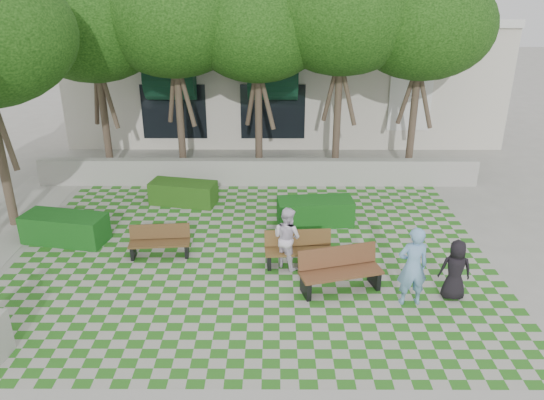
{
  "coord_description": "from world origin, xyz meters",
  "views": [
    {
      "loc": [
        0.55,
        -10.91,
        6.65
      ],
      "look_at": [
        0.5,
        1.5,
        1.4
      ],
      "focal_mm": 35.0,
      "sensor_mm": 36.0,
      "label": 1
    }
  ],
  "objects_px": {
    "hedge_midleft": "(183,193)",
    "person_blue": "(413,266)",
    "hedge_west": "(65,228)",
    "person_dark": "(455,270)",
    "bench_west": "(160,242)",
    "hedge_midright": "(315,212)",
    "bench_mid": "(298,249)",
    "person_white": "(287,237)",
    "bench_east": "(340,271)"
  },
  "relations": [
    {
      "from": "hedge_midright",
      "to": "hedge_west",
      "type": "height_order",
      "value": "hedge_west"
    },
    {
      "from": "bench_east",
      "to": "hedge_midleft",
      "type": "height_order",
      "value": "bench_east"
    },
    {
      "from": "person_dark",
      "to": "hedge_midleft",
      "type": "bearing_deg",
      "value": -30.43
    },
    {
      "from": "person_blue",
      "to": "bench_east",
      "type": "bearing_deg",
      "value": -26.17
    },
    {
      "from": "hedge_west",
      "to": "person_white",
      "type": "xyz_separation_m",
      "value": [
        5.96,
        -1.3,
        0.4
      ]
    },
    {
      "from": "person_blue",
      "to": "hedge_midright",
      "type": "bearing_deg",
      "value": -71.42
    },
    {
      "from": "hedge_midright",
      "to": "person_blue",
      "type": "bearing_deg",
      "value": -66.41
    },
    {
      "from": "bench_mid",
      "to": "hedge_midright",
      "type": "relative_size",
      "value": 0.79
    },
    {
      "from": "hedge_west",
      "to": "person_white",
      "type": "height_order",
      "value": "person_white"
    },
    {
      "from": "hedge_west",
      "to": "person_blue",
      "type": "xyz_separation_m",
      "value": [
        8.61,
        -2.93,
        0.53
      ]
    },
    {
      "from": "hedge_midleft",
      "to": "person_blue",
      "type": "xyz_separation_m",
      "value": [
        5.83,
        -5.54,
        0.56
      ]
    },
    {
      "from": "hedge_midleft",
      "to": "person_blue",
      "type": "relative_size",
      "value": 1.11
    },
    {
      "from": "bench_west",
      "to": "hedge_west",
      "type": "relative_size",
      "value": 0.71
    },
    {
      "from": "person_dark",
      "to": "person_white",
      "type": "height_order",
      "value": "person_white"
    },
    {
      "from": "hedge_midleft",
      "to": "person_white",
      "type": "bearing_deg",
      "value": -50.92
    },
    {
      "from": "hedge_west",
      "to": "bench_west",
      "type": "bearing_deg",
      "value": -16.05
    },
    {
      "from": "bench_mid",
      "to": "person_dark",
      "type": "xyz_separation_m",
      "value": [
        3.39,
        -1.46,
        0.28
      ]
    },
    {
      "from": "hedge_west",
      "to": "person_white",
      "type": "relative_size",
      "value": 1.41
    },
    {
      "from": "bench_west",
      "to": "hedge_midleft",
      "type": "xyz_separation_m",
      "value": [
        0.07,
        3.39,
        -0.03
      ]
    },
    {
      "from": "person_dark",
      "to": "bench_east",
      "type": "bearing_deg",
      "value": -0.42
    },
    {
      "from": "hedge_midleft",
      "to": "person_dark",
      "type": "bearing_deg",
      "value": -37.77
    },
    {
      "from": "hedge_midright",
      "to": "hedge_midleft",
      "type": "distance_m",
      "value": 4.31
    },
    {
      "from": "hedge_midleft",
      "to": "person_blue",
      "type": "height_order",
      "value": "person_blue"
    },
    {
      "from": "bench_mid",
      "to": "bench_west",
      "type": "xyz_separation_m",
      "value": [
        -3.53,
        0.45,
        -0.03
      ]
    },
    {
      "from": "hedge_west",
      "to": "person_dark",
      "type": "height_order",
      "value": "person_dark"
    },
    {
      "from": "hedge_midright",
      "to": "person_white",
      "type": "distance_m",
      "value": 2.64
    },
    {
      "from": "bench_east",
      "to": "person_dark",
      "type": "bearing_deg",
      "value": -22.89
    },
    {
      "from": "hedge_west",
      "to": "person_blue",
      "type": "height_order",
      "value": "person_blue"
    },
    {
      "from": "person_blue",
      "to": "hedge_west",
      "type": "bearing_deg",
      "value": -23.77
    },
    {
      "from": "bench_mid",
      "to": "hedge_midright",
      "type": "bearing_deg",
      "value": 72.22
    },
    {
      "from": "bench_mid",
      "to": "hedge_midleft",
      "type": "relative_size",
      "value": 0.83
    },
    {
      "from": "bench_east",
      "to": "bench_mid",
      "type": "height_order",
      "value": "bench_east"
    },
    {
      "from": "hedge_midleft",
      "to": "person_dark",
      "type": "height_order",
      "value": "person_dark"
    },
    {
      "from": "hedge_midleft",
      "to": "hedge_west",
      "type": "bearing_deg",
      "value": -136.77
    },
    {
      "from": "person_blue",
      "to": "person_dark",
      "type": "height_order",
      "value": "person_blue"
    },
    {
      "from": "bench_west",
      "to": "hedge_midright",
      "type": "height_order",
      "value": "bench_west"
    },
    {
      "from": "person_blue",
      "to": "person_white",
      "type": "xyz_separation_m",
      "value": [
        -2.65,
        1.62,
        -0.14
      ]
    },
    {
      "from": "bench_mid",
      "to": "person_blue",
      "type": "xyz_separation_m",
      "value": [
        2.37,
        -1.69,
        0.5
      ]
    },
    {
      "from": "bench_east",
      "to": "bench_mid",
      "type": "bearing_deg",
      "value": 113.55
    },
    {
      "from": "hedge_midright",
      "to": "person_white",
      "type": "xyz_separation_m",
      "value": [
        -0.87,
        -2.45,
        0.41
      ]
    },
    {
      "from": "bench_east",
      "to": "person_white",
      "type": "height_order",
      "value": "person_white"
    },
    {
      "from": "bench_west",
      "to": "hedge_midleft",
      "type": "relative_size",
      "value": 0.77
    },
    {
      "from": "hedge_midright",
      "to": "person_white",
      "type": "bearing_deg",
      "value": -109.63
    },
    {
      "from": "bench_mid",
      "to": "person_blue",
      "type": "relative_size",
      "value": 0.92
    },
    {
      "from": "bench_mid",
      "to": "hedge_west",
      "type": "distance_m",
      "value": 6.36
    },
    {
      "from": "bench_east",
      "to": "bench_mid",
      "type": "distance_m",
      "value": 1.44
    },
    {
      "from": "bench_west",
      "to": "person_white",
      "type": "height_order",
      "value": "person_white"
    },
    {
      "from": "bench_east",
      "to": "bench_west",
      "type": "bearing_deg",
      "value": 145.28
    },
    {
      "from": "bench_east",
      "to": "hedge_midright",
      "type": "xyz_separation_m",
      "value": [
        -0.31,
        3.51,
        -0.1
      ]
    },
    {
      "from": "hedge_midright",
      "to": "person_dark",
      "type": "relative_size",
      "value": 1.53
    }
  ]
}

